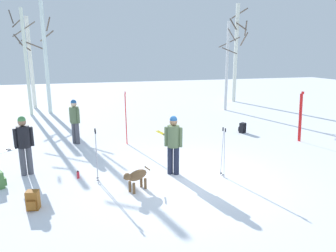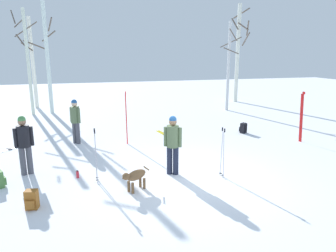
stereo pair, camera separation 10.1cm
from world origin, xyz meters
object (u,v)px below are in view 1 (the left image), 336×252
object	(u,v)px
person_0	(24,142)
ski_poles_1	(223,151)
backpack_0	(33,200)
ski_pair_planted_0	(126,118)
person_1	(173,141)
dog	(136,176)
ski_poles_0	(96,154)
birch_tree_5	(236,51)
person_2	(75,119)
ski_pair_planted_1	(300,117)
birch_tree_3	(45,47)
birch_tree_2	(26,60)
water_bottle_0	(78,175)
ski_pair_lying_0	(7,150)
ski_pair_lying_1	(165,135)
birch_tree_4	(227,65)
backpack_2	(242,128)
birch_tree_1	(30,62)

from	to	relation	value
person_0	ski_poles_1	xyz separation A→B (m)	(5.33, -1.69, -0.22)
person_0	backpack_0	xyz separation A→B (m)	(0.43, -2.23, -0.77)
ski_poles_1	ski_pair_planted_0	bearing A→B (deg)	117.78
person_1	dog	distance (m)	1.59
ski_poles_0	birch_tree_5	world-z (taller)	birch_tree_5
birch_tree_5	ski_poles_0	bearing A→B (deg)	-131.35
person_2	ski_poles_1	bearing A→B (deg)	-48.86
ski_pair_planted_0	ski_poles_0	size ratio (longest dim) A/B	1.37
ski_pair_planted_1	birch_tree_3	distance (m)	13.68
birch_tree_2	person_1	bearing A→B (deg)	-64.20
person_1	ski_poles_1	world-z (taller)	person_1
birch_tree_3	ski_pair_planted_1	bearing A→B (deg)	-42.17
water_bottle_0	birch_tree_2	bearing A→B (deg)	103.76
ski_pair_planted_1	backpack_0	distance (m)	9.90
person_0	ski_pair_lying_0	bearing A→B (deg)	111.42
dog	ski_poles_1	bearing A→B (deg)	5.64
ski_pair_lying_1	backpack_0	distance (m)	7.00
ski_pair_planted_1	person_2	bearing A→B (deg)	166.04
person_2	birch_tree_4	size ratio (longest dim) A/B	0.33
person_1	backpack_2	xyz separation A→B (m)	(4.31, 3.67, -0.77)
ski_poles_1	backpack_0	world-z (taller)	ski_poles_1
ski_pair_lying_1	birch_tree_3	xyz separation A→B (m)	(-5.09, 6.68, 3.75)
birch_tree_2	birch_tree_5	bearing A→B (deg)	5.42
person_0	ski_poles_1	distance (m)	5.60
ski_poles_1	birch_tree_2	size ratio (longest dim) A/B	0.25
ski_pair_lying_1	birch_tree_1	distance (m)	11.15
backpack_0	birch_tree_4	distance (m)	14.20
ski_poles_1	ski_pair_planted_1	bearing A→B (deg)	28.43
backpack_2	birch_tree_3	world-z (taller)	birch_tree_3
dog	ski_poles_0	world-z (taller)	ski_poles_0
person_0	backpack_0	world-z (taller)	person_0
person_0	birch_tree_5	bearing A→B (deg)	41.12
person_0	person_1	world-z (taller)	same
person_2	birch_tree_2	xyz separation A→B (m)	(-2.45, 6.65, 2.04)
person_2	birch_tree_5	size ratio (longest dim) A/B	0.26
ski_pair_lying_1	birch_tree_3	distance (m)	9.20
birch_tree_4	backpack_2	bearing A→B (deg)	-108.98
person_0	birch_tree_2	xyz separation A→B (m)	(-1.10, 9.50, 2.04)
ski_pair_planted_0	backpack_2	xyz separation A→B (m)	(5.14, 0.24, -0.79)
backpack_0	birch_tree_2	distance (m)	12.16
birch_tree_2	person_2	bearing A→B (deg)	-69.77
person_2	backpack_2	distance (m)	7.06
ski_pair_planted_0	birch_tree_1	bearing A→B (deg)	114.64
birch_tree_5	ski_pair_lying_0	bearing A→B (deg)	-148.70
dog	ski_pair_lying_1	bearing A→B (deg)	66.47
ski_pair_planted_0	birch_tree_1	world-z (taller)	birch_tree_1
ski_pair_lying_0	birch_tree_2	size ratio (longest dim) A/B	0.26
ski_pair_planted_0	ski_poles_1	world-z (taller)	ski_pair_planted_0
backpack_0	birch_tree_2	world-z (taller)	birch_tree_2
person_1	ski_poles_1	bearing A→B (deg)	-23.62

